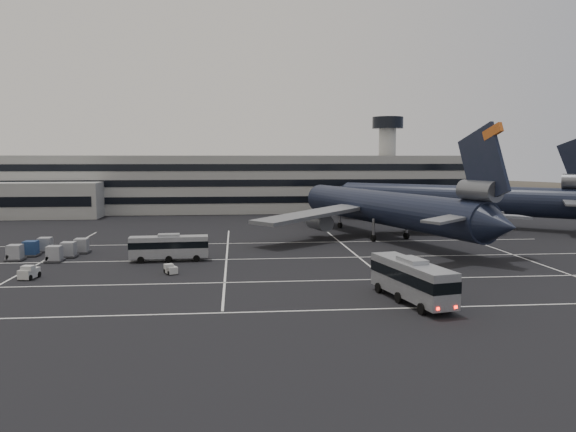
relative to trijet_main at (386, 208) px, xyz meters
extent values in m
plane|color=black|center=(-20.11, -20.38, -5.25)|extent=(260.00, 260.00, 0.00)
cube|color=silver|center=(-20.11, -42.38, -5.24)|extent=(90.00, 0.25, 0.01)
cube|color=silver|center=(-20.11, -30.38, -5.24)|extent=(90.00, 0.25, 0.01)
cube|color=silver|center=(-20.11, -16.38, -5.24)|extent=(90.00, 0.25, 0.01)
cube|color=silver|center=(-20.11, -2.38, -5.24)|extent=(90.00, 0.25, 0.01)
cube|color=silver|center=(-50.11, -14.38, -5.24)|extent=(0.25, 55.00, 0.01)
cube|color=silver|center=(-26.11, -14.38, -5.24)|extent=(0.25, 55.00, 0.01)
cube|color=silver|center=(-8.11, -14.38, -5.24)|extent=(0.25, 55.00, 0.01)
cube|color=silver|center=(13.89, -14.38, -5.24)|extent=(0.25, 55.00, 0.01)
cube|color=gray|center=(-20.11, 51.62, 1.75)|extent=(120.00, 18.00, 14.00)
cube|color=black|center=(-20.11, 42.57, -1.75)|extent=(118.00, 0.20, 1.60)
cube|color=black|center=(-20.11, 42.57, 2.25)|extent=(118.00, 0.20, 1.60)
cube|color=black|center=(-20.11, 42.57, 5.95)|extent=(118.00, 0.20, 1.60)
cube|color=gray|center=(-70.11, 39.62, -1.25)|extent=(30.00, 10.00, 8.00)
cylinder|color=gray|center=(14.89, 53.62, 5.75)|extent=(4.40, 4.40, 22.00)
cylinder|color=black|center=(14.89, 53.62, 17.25)|extent=(8.00, 8.00, 3.00)
ellipsoid|color=#38332B|center=(-80.11, 149.62, -15.75)|extent=(196.00, 140.00, 32.00)
ellipsoid|color=#38332B|center=(9.89, 149.62, -18.75)|extent=(252.00, 180.00, 44.00)
ellipsoid|color=#38332B|center=(89.89, 149.62, -14.25)|extent=(168.00, 120.00, 24.00)
cylinder|color=black|center=(-0.15, 0.48, -0.05)|extent=(19.80, 47.46, 5.60)
cone|color=black|center=(-8.04, 25.46, -0.05)|extent=(6.70, 5.98, 5.60)
cone|color=black|center=(7.83, -24.79, -0.05)|extent=(6.31, 6.29, 5.04)
cube|color=black|center=(6.78, -21.45, 7.35)|extent=(3.33, 9.18, 10.97)
cube|color=#BF5619|center=(7.23, -22.88, 11.55)|extent=(1.50, 3.25, 2.24)
cylinder|color=#595B60|center=(6.63, -20.98, 4.05)|extent=(4.38, 6.53, 2.70)
cube|color=slate|center=(2.47, -21.76, 0.55)|extent=(8.11, 6.48, 0.87)
cube|color=slate|center=(10.48, -19.23, 0.55)|extent=(7.78, 3.91, 0.87)
cube|color=slate|center=(-12.67, -1.38, -0.85)|extent=(20.47, 18.25, 1.75)
cylinder|color=#595B60|center=(-10.72, 2.39, -2.55)|extent=(4.23, 6.06, 2.70)
cube|color=slate|center=(11.17, 6.15, -0.85)|extent=(22.36, 7.20, 1.75)
cylinder|color=#595B60|center=(7.40, 8.11, -2.55)|extent=(4.23, 6.06, 2.70)
cylinder|color=slate|center=(-4.78, 15.13, -3.05)|extent=(0.44, 0.44, 3.00)
cylinder|color=black|center=(-4.78, 15.13, -4.70)|extent=(0.81, 1.20, 1.10)
cylinder|color=slate|center=(-2.60, -2.39, -3.05)|extent=(0.44, 0.44, 3.00)
cylinder|color=black|center=(-2.60, -2.39, -4.70)|extent=(0.81, 1.20, 1.10)
cylinder|color=slate|center=(3.50, -0.46, -3.05)|extent=(0.44, 0.44, 3.00)
cylinder|color=black|center=(3.50, -0.46, -4.70)|extent=(0.81, 1.20, 1.10)
cylinder|color=black|center=(19.14, 18.21, -0.05)|extent=(41.13, 34.15, 5.60)
cone|color=black|center=(-1.42, 34.45, -0.05)|extent=(7.00, 7.18, 5.60)
cube|color=slate|center=(33.80, 1.27, 0.55)|extent=(6.20, 8.15, 0.87)
cylinder|color=slate|center=(19.14, 18.21, -3.05)|extent=(0.44, 0.44, 3.00)
cylinder|color=black|center=(19.14, 18.21, -4.70)|extent=(1.17, 1.07, 1.10)
cube|color=gray|center=(-8.40, -40.27, -3.04)|extent=(5.07, 12.14, 3.23)
cube|color=black|center=(-8.40, -40.27, -2.66)|extent=(5.14, 12.21, 1.02)
cube|color=gray|center=(-8.40, -40.27, -1.24)|extent=(2.35, 3.51, 0.38)
cylinder|color=black|center=(-8.87, -44.60, -4.73)|extent=(0.55, 1.08, 1.03)
cylinder|color=black|center=(-6.23, -44.05, -4.73)|extent=(0.55, 1.08, 1.03)
cylinder|color=black|center=(-9.72, -40.55, -4.73)|extent=(0.55, 1.08, 1.03)
cylinder|color=black|center=(-7.09, -40.00, -4.73)|extent=(0.55, 1.08, 1.03)
cylinder|color=black|center=(-10.57, -36.50, -4.73)|extent=(0.55, 1.08, 1.03)
cylinder|color=black|center=(-7.94, -35.94, -4.73)|extent=(0.55, 1.08, 1.03)
cube|color=#FF0C05|center=(-8.02, -46.26, -4.28)|extent=(0.28, 0.14, 0.24)
cube|color=#FF0C05|center=(-6.34, -45.91, -4.28)|extent=(0.28, 0.14, 0.24)
cube|color=gray|center=(-33.61, -16.73, -3.36)|extent=(10.27, 2.93, 2.77)
cube|color=black|center=(-33.61, -16.73, -3.03)|extent=(10.33, 3.00, 0.88)
cube|color=gray|center=(-33.61, -16.73, -1.81)|extent=(2.85, 1.65, 0.32)
cylinder|color=black|center=(-29.99, -17.66, -4.81)|extent=(0.90, 0.35, 0.89)
cylinder|color=black|center=(-30.13, -15.36, -4.81)|extent=(0.90, 0.35, 0.89)
cylinder|color=black|center=(-33.54, -17.88, -4.81)|extent=(0.90, 0.35, 0.89)
cylinder|color=black|center=(-33.68, -15.58, -4.81)|extent=(0.90, 0.35, 0.89)
cylinder|color=black|center=(-37.08, -18.10, -4.81)|extent=(0.90, 0.35, 0.89)
cylinder|color=black|center=(-37.22, -15.80, -4.81)|extent=(0.90, 0.35, 0.89)
cube|color=#B9B9B4|center=(-48.08, -26.24, -4.62)|extent=(1.83, 2.72, 1.02)
cube|color=#B9B9B4|center=(-48.19, -26.79, -3.94)|extent=(1.43, 1.25, 0.57)
cylinder|color=black|center=(-48.87, -27.00, -4.93)|extent=(0.37, 0.67, 0.64)
cylinder|color=black|center=(-47.64, -27.25, -4.93)|extent=(0.37, 0.67, 0.64)
cylinder|color=black|center=(-48.51, -25.22, -4.93)|extent=(0.37, 0.67, 0.64)
cylinder|color=black|center=(-47.29, -25.47, -4.93)|extent=(0.37, 0.67, 0.64)
cube|color=#B9B9B4|center=(-32.48, -25.01, -4.76)|extent=(1.81, 2.21, 0.79)
cube|color=#B9B9B4|center=(-32.29, -25.40, -4.23)|extent=(1.22, 1.14, 0.44)
cylinder|color=black|center=(-32.60, -25.86, -5.00)|extent=(0.39, 0.53, 0.49)
cylinder|color=black|center=(-31.73, -25.43, -5.00)|extent=(0.39, 0.53, 0.49)
cylinder|color=black|center=(-33.23, -24.59, -5.00)|extent=(0.39, 0.53, 0.49)
cylinder|color=black|center=(-32.36, -24.16, -5.00)|extent=(0.39, 0.53, 0.49)
cube|color=#2D2D30|center=(-53.94, -14.50, -5.07)|extent=(2.71, 2.95, 0.20)
cylinder|color=black|center=(-53.94, -14.50, -5.14)|extent=(0.11, 0.23, 0.23)
cube|color=#96989E|center=(-53.94, -14.50, -4.06)|extent=(2.14, 2.14, 1.81)
cube|color=#2D2D30|center=(-48.47, -15.94, -5.07)|extent=(2.71, 2.95, 0.20)
cylinder|color=black|center=(-48.47, -15.94, -5.14)|extent=(0.11, 0.23, 0.23)
cube|color=#96989E|center=(-48.47, -15.94, -4.06)|extent=(2.14, 2.14, 1.81)
cube|color=#2D2D30|center=(-53.08, -11.21, -5.07)|extent=(2.71, 2.95, 0.20)
cylinder|color=black|center=(-53.08, -11.21, -5.14)|extent=(0.11, 0.23, 0.23)
cube|color=navy|center=(-53.08, -11.21, -4.06)|extent=(2.14, 2.14, 1.81)
cube|color=#2D2D30|center=(-47.60, -12.65, -5.07)|extent=(2.71, 2.95, 0.20)
cylinder|color=black|center=(-47.60, -12.65, -5.14)|extent=(0.11, 0.23, 0.23)
cube|color=#96989E|center=(-47.60, -12.65, -4.06)|extent=(2.14, 2.14, 1.81)
cube|color=#2D2D30|center=(-52.21, -7.93, -5.07)|extent=(2.71, 2.95, 0.20)
cylinder|color=black|center=(-52.21, -7.93, -5.14)|extent=(0.11, 0.23, 0.23)
cube|color=#96989E|center=(-52.21, -7.93, -4.06)|extent=(2.14, 2.14, 1.81)
cube|color=#2D2D30|center=(-46.74, -9.37, -5.07)|extent=(2.71, 2.95, 0.20)
cylinder|color=black|center=(-46.74, -9.37, -5.14)|extent=(0.11, 0.23, 0.23)
cube|color=#96989E|center=(-46.74, -9.37, -4.06)|extent=(2.14, 2.14, 1.81)
camera|label=1|loc=(-24.90, -90.78, 8.37)|focal=35.00mm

